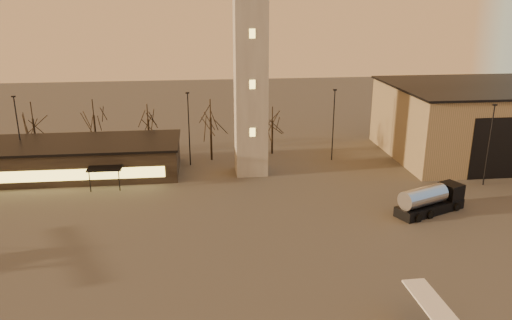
# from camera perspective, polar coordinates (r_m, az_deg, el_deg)

# --- Properties ---
(ground) EXTENTS (220.00, 220.00, 0.00)m
(ground) POSITION_cam_1_polar(r_m,az_deg,el_deg) (39.34, 4.21, -15.97)
(ground) COLOR #44413F
(ground) RESTS_ON ground
(control_tower) EXTENTS (6.80, 6.80, 32.60)m
(control_tower) POSITION_cam_1_polar(r_m,az_deg,el_deg) (62.59, -0.63, 12.84)
(control_tower) COLOR gray
(control_tower) RESTS_ON ground
(hangar) EXTENTS (30.60, 20.60, 10.30)m
(hangar) POSITION_cam_1_polar(r_m,az_deg,el_deg) (80.25, 25.64, 4.13)
(hangar) COLOR #977F63
(hangar) RESTS_ON ground
(terminal) EXTENTS (25.40, 12.20, 4.30)m
(terminal) POSITION_cam_1_polar(r_m,az_deg,el_deg) (68.74, -19.32, 0.22)
(terminal) COLOR black
(terminal) RESTS_ON ground
(light_poles) EXTENTS (58.50, 12.25, 10.14)m
(light_poles) POSITION_cam_1_polar(r_m,az_deg,el_deg) (65.51, -0.25, 3.37)
(light_poles) COLOR black
(light_poles) RESTS_ON ground
(tree_row) EXTENTS (37.20, 9.20, 8.80)m
(tree_row) POSITION_cam_1_polar(r_m,az_deg,el_deg) (73.29, -12.12, 4.97)
(tree_row) COLOR black
(tree_row) RESTS_ON ground
(fuel_truck) EXTENTS (8.48, 5.35, 3.05)m
(fuel_truck) POSITION_cam_1_polar(r_m,az_deg,el_deg) (56.70, 19.26, -4.53)
(fuel_truck) COLOR black
(fuel_truck) RESTS_ON ground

